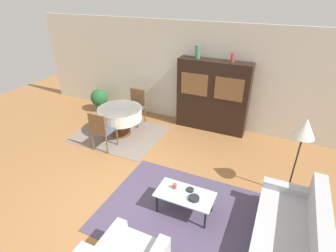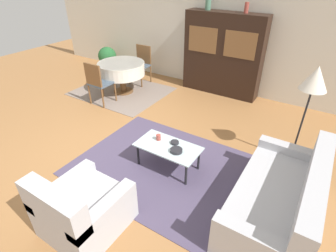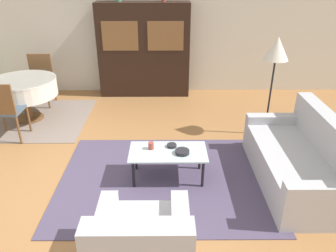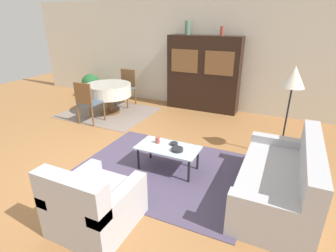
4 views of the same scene
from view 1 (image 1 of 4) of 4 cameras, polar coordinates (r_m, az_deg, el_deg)
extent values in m
plane|color=#9E6B3D|center=(4.93, -9.30, -16.50)|extent=(14.00, 14.00, 0.00)
cube|color=beige|center=(7.10, 6.13, 10.97)|extent=(10.00, 0.06, 2.70)
cube|color=#4C425B|center=(4.75, 2.83, -18.19)|extent=(2.67, 2.08, 0.01)
cube|color=gray|center=(7.00, -10.37, -1.64)|extent=(2.15, 1.79, 0.01)
cube|color=#B2B2B7|center=(4.44, 24.13, -21.64)|extent=(0.89, 1.81, 0.44)
cube|color=#B2B2B7|center=(4.19, 30.24, -18.38)|extent=(0.20, 1.81, 0.44)
cube|color=#B2B2B7|center=(4.86, 25.30, -12.30)|extent=(0.89, 0.16, 0.12)
cube|color=#B2B2B7|center=(3.79, -13.81, -24.16)|extent=(0.16, 0.88, 0.12)
cylinder|color=black|center=(4.62, -2.43, -16.45)|extent=(0.04, 0.04, 0.37)
cylinder|color=black|center=(4.41, 8.09, -19.54)|extent=(0.04, 0.04, 0.37)
cylinder|color=black|center=(4.88, -0.29, -13.50)|extent=(0.04, 0.04, 0.37)
cylinder|color=black|center=(4.68, 9.59, -16.20)|extent=(0.04, 0.04, 0.37)
cube|color=silver|center=(4.49, 3.70, -14.65)|extent=(0.97, 0.51, 0.02)
cube|color=black|center=(6.87, 9.62, 6.38)|extent=(1.83, 0.40, 1.86)
cube|color=brown|center=(6.69, 5.71, 9.01)|extent=(0.69, 0.01, 0.56)
cube|color=brown|center=(6.48, 13.10, 7.77)|extent=(0.69, 0.01, 0.56)
cylinder|color=brown|center=(6.97, -9.99, -1.60)|extent=(0.48, 0.48, 0.03)
cylinder|color=brown|center=(6.87, -10.13, -0.12)|extent=(0.14, 0.14, 0.44)
cylinder|color=silver|center=(6.70, -10.39, 2.65)|extent=(1.10, 1.10, 0.30)
cylinder|color=silver|center=(6.65, -10.49, 3.70)|extent=(1.11, 1.11, 0.03)
cylinder|color=brown|center=(6.64, -13.90, -1.56)|extent=(0.04, 0.04, 0.44)
cylinder|color=brown|center=(6.42, -11.03, -2.33)|extent=(0.04, 0.04, 0.44)
cylinder|color=brown|center=(6.38, -16.06, -3.19)|extent=(0.04, 0.04, 0.44)
cylinder|color=brown|center=(6.15, -13.15, -4.05)|extent=(0.04, 0.04, 0.44)
cube|color=#475666|center=(6.27, -13.78, -0.86)|extent=(0.44, 0.44, 0.04)
cube|color=brown|center=(6.02, -15.18, 0.40)|extent=(0.44, 0.04, 0.47)
cylinder|color=brown|center=(7.12, -6.63, 1.27)|extent=(0.04, 0.04, 0.44)
cylinder|color=brown|center=(7.32, -9.35, 1.86)|extent=(0.04, 0.04, 0.44)
cylinder|color=brown|center=(7.43, -5.05, 2.56)|extent=(0.04, 0.04, 0.44)
cylinder|color=brown|center=(7.63, -7.71, 3.09)|extent=(0.04, 0.04, 0.44)
cube|color=#475666|center=(7.27, -7.30, 3.93)|extent=(0.44, 0.44, 0.04)
cube|color=brown|center=(7.33, -6.61, 6.32)|extent=(0.44, 0.04, 0.47)
cylinder|color=black|center=(5.54, 24.45, -13.09)|extent=(0.28, 0.28, 0.02)
cylinder|color=black|center=(5.17, 25.82, -7.79)|extent=(0.03, 0.03, 1.23)
cone|color=silver|center=(4.80, 27.70, -0.37)|extent=(0.37, 0.37, 0.34)
cylinder|color=#9E4238|center=(4.55, 1.45, -12.93)|extent=(0.07, 0.07, 0.09)
cylinder|color=#232328|center=(4.39, 5.66, -15.36)|extent=(0.18, 0.18, 0.04)
cylinder|color=#232328|center=(4.54, 4.83, -13.66)|extent=(0.12, 0.12, 0.04)
cylinder|color=#4C7A60|center=(6.68, 6.49, 15.76)|extent=(0.13, 0.13, 0.33)
cylinder|color=#9E4238|center=(6.48, 13.89, 14.25)|extent=(0.09, 0.09, 0.21)
cylinder|color=#4C4C51|center=(8.41, -14.44, 3.93)|extent=(0.30, 0.30, 0.21)
sphere|color=#235B2D|center=(8.28, -14.70, 6.00)|extent=(0.52, 0.52, 0.52)
camera|label=2|loc=(1.04, 56.21, -34.21)|focal=28.00mm
camera|label=3|loc=(1.53, -66.18, -31.11)|focal=35.00mm
camera|label=4|loc=(1.28, 48.40, -70.86)|focal=28.00mm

